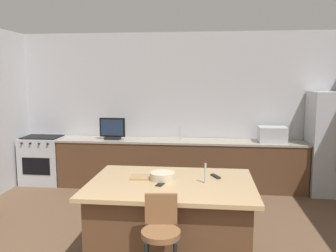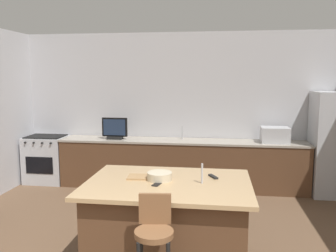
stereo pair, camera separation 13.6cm
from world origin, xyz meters
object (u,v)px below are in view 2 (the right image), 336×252
at_px(tv_monitor, 115,129).
at_px(cell_phone, 157,184).
at_px(refrigerator, 336,144).
at_px(cutting_board, 142,177).
at_px(fruit_bowl, 160,176).
at_px(kitchen_island, 168,220).
at_px(microwave, 275,135).
at_px(range_oven, 47,159).
at_px(bar_stool_center, 154,242).
at_px(tv_remote, 213,177).

bearing_deg(tv_monitor, cell_phone, -65.03).
distance_m(refrigerator, cutting_board, 3.79).
xyz_separation_m(refrigerator, cell_phone, (-2.66, -2.70, 0.01)).
distance_m(fruit_bowl, cell_phone, 0.17).
relative_size(refrigerator, fruit_bowl, 6.45).
xyz_separation_m(kitchen_island, microwave, (1.54, 2.64, 0.57)).
bearing_deg(cell_phone, range_oven, 147.58).
relative_size(microwave, cell_phone, 3.20).
bearing_deg(bar_stool_center, tv_remote, 59.54).
bearing_deg(refrigerator, tv_monitor, -179.90).
height_order(tv_monitor, cell_phone, tv_monitor).
xyz_separation_m(refrigerator, cutting_board, (-2.88, -2.47, 0.01)).
relative_size(kitchen_island, bar_stool_center, 1.78).
relative_size(range_oven, cutting_board, 2.81).
bearing_deg(range_oven, microwave, 0.01).
relative_size(tv_monitor, tv_remote, 2.78).
distance_m(microwave, fruit_bowl, 3.06).
distance_m(refrigerator, bar_stool_center, 4.30).
height_order(range_oven, microwave, microwave).
bearing_deg(cutting_board, range_oven, 134.12).
relative_size(fruit_bowl, cutting_board, 0.86).
distance_m(tv_monitor, cutting_board, 2.68).
bearing_deg(kitchen_island, cell_phone, -134.44).
relative_size(tv_remote, cutting_board, 0.52).
xyz_separation_m(kitchen_island, fruit_bowl, (-0.10, 0.06, 0.48)).
height_order(refrigerator, tv_remote, refrigerator).
relative_size(refrigerator, tv_remote, 10.56).
relative_size(kitchen_island, tv_monitor, 3.82).
height_order(bar_stool_center, cell_phone, bar_stool_center).
relative_size(tv_monitor, cell_phone, 3.15).
relative_size(kitchen_island, tv_remote, 10.60).
height_order(microwave, tv_monitor, tv_monitor).
xyz_separation_m(microwave, cell_phone, (-1.64, -2.75, -0.12)).
height_order(range_oven, cell_phone, range_oven).
height_order(refrigerator, bar_stool_center, refrigerator).
bearing_deg(fruit_bowl, tv_remote, 17.13).
bearing_deg(fruit_bowl, cell_phone, -90.21).
xyz_separation_m(refrigerator, tv_remote, (-2.07, -2.35, 0.01)).
height_order(kitchen_island, range_oven, range_oven).
bearing_deg(tv_remote, fruit_bowl, 169.74).
xyz_separation_m(range_oven, tv_monitor, (1.40, -0.05, 0.62)).
distance_m(refrigerator, range_oven, 5.33).
relative_size(kitchen_island, fruit_bowl, 6.48).
bearing_deg(cell_phone, tv_monitor, 128.55).
relative_size(kitchen_island, cell_phone, 12.02).
bearing_deg(range_oven, tv_remote, -36.43).
height_order(microwave, bar_stool_center, microwave).
height_order(refrigerator, microwave, refrigerator).
relative_size(refrigerator, cutting_board, 5.54).
bearing_deg(kitchen_island, refrigerator, 45.41).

